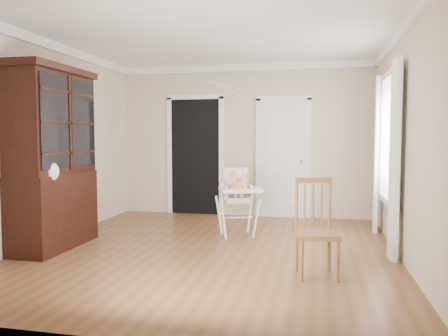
% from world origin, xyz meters
% --- Properties ---
extents(floor, '(5.00, 5.00, 0.00)m').
position_xyz_m(floor, '(0.00, 0.00, 0.00)').
color(floor, brown).
rests_on(floor, ground).
extents(ceiling, '(5.00, 5.00, 0.00)m').
position_xyz_m(ceiling, '(0.00, 0.00, 2.70)').
color(ceiling, white).
rests_on(ceiling, wall_back).
extents(wall_back, '(4.50, 0.00, 4.50)m').
position_xyz_m(wall_back, '(0.00, 2.50, 1.35)').
color(wall_back, '#C3AF98').
rests_on(wall_back, floor).
extents(wall_left, '(0.00, 5.00, 5.00)m').
position_xyz_m(wall_left, '(-2.25, 0.00, 1.35)').
color(wall_left, '#C3AF98').
rests_on(wall_left, floor).
extents(wall_right, '(0.00, 5.00, 5.00)m').
position_xyz_m(wall_right, '(2.25, 0.00, 1.35)').
color(wall_right, '#C3AF98').
rests_on(wall_right, floor).
extents(crown_molding, '(4.50, 5.00, 0.12)m').
position_xyz_m(crown_molding, '(0.00, 0.00, 2.64)').
color(crown_molding, white).
rests_on(crown_molding, ceiling).
extents(doorway, '(1.06, 0.05, 2.22)m').
position_xyz_m(doorway, '(-0.90, 2.48, 1.11)').
color(doorway, black).
rests_on(doorway, wall_back).
extents(closet_door, '(0.96, 0.09, 2.13)m').
position_xyz_m(closet_door, '(0.70, 2.48, 1.02)').
color(closet_door, white).
rests_on(closet_door, wall_back).
extents(window_right, '(0.13, 1.84, 2.30)m').
position_xyz_m(window_right, '(2.18, 0.80, 1.29)').
color(window_right, white).
rests_on(window_right, wall_right).
extents(high_chair, '(0.77, 0.85, 0.99)m').
position_xyz_m(high_chair, '(0.18, 0.86, 0.61)').
color(high_chair, white).
rests_on(high_chair, floor).
extents(baby, '(0.32, 0.23, 0.42)m').
position_xyz_m(baby, '(0.17, 0.88, 0.74)').
color(baby, beige).
rests_on(baby, high_chair).
extents(cake, '(0.22, 0.22, 0.10)m').
position_xyz_m(cake, '(0.27, 0.61, 0.74)').
color(cake, silver).
rests_on(cake, high_chair).
extents(sippy_cup, '(0.07, 0.07, 0.17)m').
position_xyz_m(sippy_cup, '(-0.00, 0.64, 0.76)').
color(sippy_cup, pink).
rests_on(sippy_cup, high_chair).
extents(china_cabinet, '(0.60, 1.36, 2.29)m').
position_xyz_m(china_cabinet, '(-1.99, -0.29, 1.15)').
color(china_cabinet, black).
rests_on(china_cabinet, floor).
extents(dining_chair, '(0.48, 0.48, 0.99)m').
position_xyz_m(dining_chair, '(1.29, -0.77, 0.46)').
color(dining_chair, brown).
rests_on(dining_chair, floor).
extents(streamer, '(0.33, 0.40, 0.15)m').
position_xyz_m(streamer, '(-0.14, 0.92, 2.17)').
color(streamer, pink).
rests_on(streamer, ceiling).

